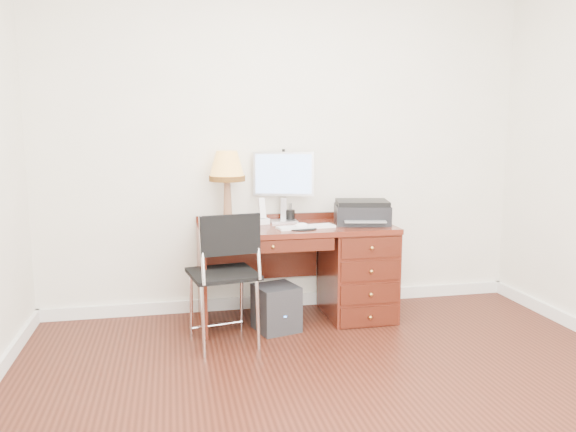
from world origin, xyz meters
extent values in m
plane|color=black|center=(0.00, 0.00, 0.00)|extent=(4.00, 4.00, 0.00)
plane|color=white|center=(0.00, 1.75, 1.35)|extent=(4.00, 0.00, 4.00)
cube|color=white|center=(0.00, 1.74, 0.05)|extent=(4.00, 0.03, 0.10)
cube|color=#571D12|center=(0.00, 1.40, 0.73)|extent=(1.50, 0.65, 0.04)
cube|color=#571D12|center=(0.50, 1.40, 0.35)|extent=(0.50, 0.61, 0.71)
cube|color=#571D12|center=(-0.73, 1.40, 0.35)|extent=(0.04, 0.61, 0.71)
cube|color=#45170D|center=(-0.24, 1.69, 0.46)|extent=(0.96, 0.03, 0.39)
cube|color=#45170D|center=(-0.24, 1.09, 0.66)|extent=(0.91, 0.03, 0.09)
sphere|color=#BF8C3F|center=(0.50, 1.06, 0.35)|extent=(0.03, 0.03, 0.03)
cube|color=silver|center=(-0.06, 1.59, 0.76)|extent=(0.25, 0.21, 0.01)
cube|color=silver|center=(-0.06, 1.64, 0.85)|extent=(0.06, 0.04, 0.18)
cube|color=silver|center=(-0.06, 1.62, 1.14)|extent=(0.48, 0.18, 0.35)
cube|color=#4C8CF2|center=(-0.06, 1.60, 1.14)|extent=(0.43, 0.13, 0.31)
cube|color=white|center=(0.05, 1.28, 0.76)|extent=(0.46, 0.20, 0.02)
cylinder|color=black|center=(0.01, 1.26, 0.75)|extent=(0.23, 0.23, 0.01)
ellipsoid|color=white|center=(0.01, 1.26, 0.78)|extent=(0.10, 0.06, 0.04)
cube|color=black|center=(0.53, 1.39, 0.82)|extent=(0.47, 0.40, 0.15)
cube|color=black|center=(0.53, 1.39, 0.92)|extent=(0.45, 0.38, 0.04)
cylinder|color=black|center=(-0.51, 1.57, 0.76)|extent=(0.12, 0.12, 0.02)
cone|color=#895F41|center=(-0.51, 1.57, 0.94)|extent=(0.07, 0.07, 0.34)
cone|color=gold|center=(-0.51, 1.57, 1.22)|extent=(0.28, 0.28, 0.21)
cylinder|color=#593814|center=(-0.51, 1.57, 1.11)|extent=(0.28, 0.28, 0.04)
cube|color=white|center=(-0.24, 1.54, 0.77)|extent=(0.12, 0.12, 0.04)
cube|color=white|center=(-0.24, 1.54, 0.87)|extent=(0.06, 0.08, 0.16)
cylinder|color=black|center=(0.00, 1.62, 0.80)|extent=(0.07, 0.07, 0.09)
cube|color=black|center=(-0.60, 1.01, 0.50)|extent=(0.51, 0.51, 0.03)
cube|color=black|center=(-0.60, 0.80, 0.81)|extent=(0.40, 0.10, 0.27)
cylinder|color=silver|center=(-0.79, 1.20, 0.25)|extent=(0.02, 0.02, 0.50)
cylinder|color=silver|center=(-0.42, 1.20, 0.25)|extent=(0.02, 0.02, 0.50)
cylinder|color=silver|center=(-0.79, 0.82, 0.25)|extent=(0.02, 0.02, 0.50)
cylinder|color=silver|center=(-0.42, 0.82, 0.25)|extent=(0.02, 0.02, 0.50)
cylinder|color=silver|center=(-0.79, 0.80, 0.72)|extent=(0.02, 0.02, 0.44)
cylinder|color=silver|center=(-0.42, 0.80, 0.72)|extent=(0.02, 0.02, 0.44)
cube|color=black|center=(-0.20, 1.19, 0.17)|extent=(0.36, 0.36, 0.34)
camera|label=1|loc=(-0.94, -2.77, 1.49)|focal=35.00mm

